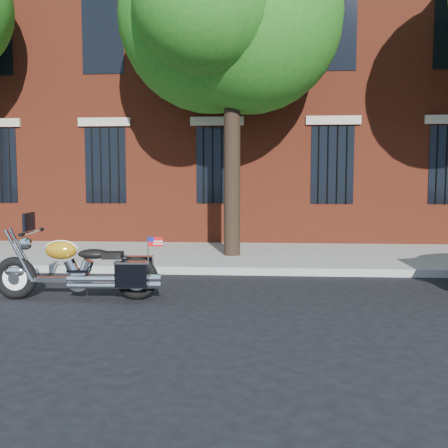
{
  "coord_description": "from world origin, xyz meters",
  "views": [
    {
      "loc": [
        1.05,
        -8.12,
        1.84
      ],
      "look_at": [
        0.46,
        0.8,
        1.03
      ],
      "focal_mm": 40.0,
      "sensor_mm": 36.0,
      "label": 1
    }
  ],
  "objects": [
    {
      "name": "sidewalk",
      "position": [
        0.0,
        3.26,
        0.07
      ],
      "size": [
        40.0,
        3.6,
        0.15
      ],
      "primitive_type": "cube",
      "color": "gray",
      "rests_on": "ground"
    },
    {
      "name": "building",
      "position": [
        0.0,
        10.06,
        6.0
      ],
      "size": [
        26.0,
        10.08,
        12.0
      ],
      "color": "maroon",
      "rests_on": "ground"
    },
    {
      "name": "ground",
      "position": [
        0.0,
        0.0,
        0.0
      ],
      "size": [
        120.0,
        120.0,
        0.0
      ],
      "primitive_type": "plane",
      "color": "black",
      "rests_on": "ground"
    },
    {
      "name": "curb",
      "position": [
        0.0,
        1.38,
        0.07
      ],
      "size": [
        40.0,
        0.16,
        0.15
      ],
      "primitive_type": "cube",
      "color": "gray",
      "rests_on": "ground"
    },
    {
      "name": "motorcycle",
      "position": [
        -1.57,
        -0.79,
        0.45
      ],
      "size": [
        2.65,
        0.81,
        1.33
      ],
      "rotation": [
        0.0,
        0.0,
        0.05
      ],
      "color": "black",
      "rests_on": "ground"
    }
  ]
}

